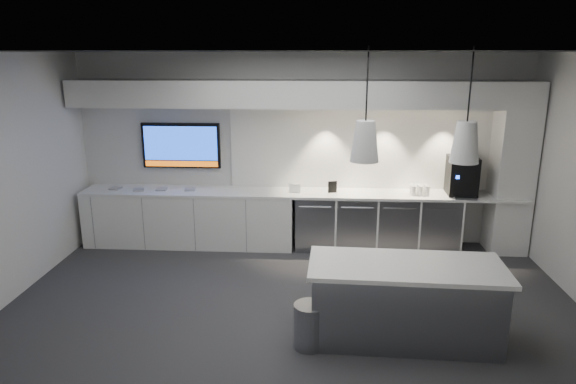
# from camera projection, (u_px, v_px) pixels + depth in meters

# --- Properties ---
(floor) EXTENTS (7.00, 7.00, 0.00)m
(floor) POSITION_uv_depth(u_px,v_px,m) (292.00, 312.00, 6.11)
(floor) COLOR #333336
(floor) RESTS_ON ground
(ceiling) EXTENTS (7.00, 7.00, 0.00)m
(ceiling) POSITION_uv_depth(u_px,v_px,m) (293.00, 51.00, 5.32)
(ceiling) COLOR black
(ceiling) RESTS_ON wall_back
(wall_back) EXTENTS (7.00, 0.00, 7.00)m
(wall_back) POSITION_uv_depth(u_px,v_px,m) (300.00, 150.00, 8.12)
(wall_back) COLOR silver
(wall_back) RESTS_ON floor
(wall_front) EXTENTS (7.00, 0.00, 7.00)m
(wall_front) POSITION_uv_depth(u_px,v_px,m) (272.00, 292.00, 3.30)
(wall_front) COLOR silver
(wall_front) RESTS_ON floor
(back_counter) EXTENTS (6.80, 0.65, 0.04)m
(back_counter) POSITION_uv_depth(u_px,v_px,m) (299.00, 193.00, 7.97)
(back_counter) COLOR white
(back_counter) RESTS_ON left_base_cabinets
(left_base_cabinets) EXTENTS (3.30, 0.63, 0.86)m
(left_base_cabinets) POSITION_uv_depth(u_px,v_px,m) (190.00, 218.00, 8.19)
(left_base_cabinets) COLOR white
(left_base_cabinets) RESTS_ON floor
(fridge_unit_a) EXTENTS (0.60, 0.61, 0.85)m
(fridge_unit_a) POSITION_uv_depth(u_px,v_px,m) (315.00, 221.00, 8.07)
(fridge_unit_a) COLOR gray
(fridge_unit_a) RESTS_ON floor
(fridge_unit_b) EXTENTS (0.60, 0.61, 0.85)m
(fridge_unit_b) POSITION_uv_depth(u_px,v_px,m) (355.00, 222.00, 8.04)
(fridge_unit_b) COLOR gray
(fridge_unit_b) RESTS_ON floor
(fridge_unit_c) EXTENTS (0.60, 0.61, 0.85)m
(fridge_unit_c) POSITION_uv_depth(u_px,v_px,m) (396.00, 223.00, 8.00)
(fridge_unit_c) COLOR gray
(fridge_unit_c) RESTS_ON floor
(fridge_unit_d) EXTENTS (0.60, 0.61, 0.85)m
(fridge_unit_d) POSITION_uv_depth(u_px,v_px,m) (437.00, 223.00, 7.97)
(fridge_unit_d) COLOR gray
(fridge_unit_d) RESTS_ON floor
(backsplash) EXTENTS (4.60, 0.03, 1.30)m
(backsplash) POSITION_uv_depth(u_px,v_px,m) (377.00, 148.00, 8.02)
(backsplash) COLOR white
(backsplash) RESTS_ON wall_back
(soffit) EXTENTS (6.90, 0.60, 0.40)m
(soffit) POSITION_uv_depth(u_px,v_px,m) (300.00, 94.00, 7.59)
(soffit) COLOR white
(soffit) RESTS_ON wall_back
(column) EXTENTS (0.55, 0.55, 2.60)m
(column) POSITION_uv_depth(u_px,v_px,m) (512.00, 169.00, 7.70)
(column) COLOR white
(column) RESTS_ON floor
(wall_tv) EXTENTS (1.25, 0.07, 0.72)m
(wall_tv) POSITION_uv_depth(u_px,v_px,m) (181.00, 146.00, 8.16)
(wall_tv) COLOR black
(wall_tv) RESTS_ON wall_back
(island) EXTENTS (2.06, 0.95, 0.86)m
(island) POSITION_uv_depth(u_px,v_px,m) (404.00, 302.00, 5.44)
(island) COLOR gray
(island) RESTS_ON floor
(bin) EXTENTS (0.41, 0.41, 0.48)m
(bin) POSITION_uv_depth(u_px,v_px,m) (310.00, 325.00, 5.35)
(bin) COLOR gray
(bin) RESTS_ON floor
(coffee_machine) EXTENTS (0.45, 0.61, 0.77)m
(coffee_machine) POSITION_uv_depth(u_px,v_px,m) (462.00, 174.00, 7.77)
(coffee_machine) COLOR black
(coffee_machine) RESTS_ON back_counter
(sign_black) EXTENTS (0.14, 0.06, 0.18)m
(sign_black) POSITION_uv_depth(u_px,v_px,m) (332.00, 187.00, 7.90)
(sign_black) COLOR black
(sign_black) RESTS_ON back_counter
(sign_white) EXTENTS (0.18, 0.05, 0.14)m
(sign_white) POSITION_uv_depth(u_px,v_px,m) (295.00, 188.00, 7.89)
(sign_white) COLOR white
(sign_white) RESTS_ON back_counter
(cup_cluster) EXTENTS (0.28, 0.18, 0.15)m
(cup_cluster) POSITION_uv_depth(u_px,v_px,m) (420.00, 190.00, 7.77)
(cup_cluster) COLOR white
(cup_cluster) RESTS_ON back_counter
(tray_a) EXTENTS (0.18, 0.18, 0.02)m
(tray_a) POSITION_uv_depth(u_px,v_px,m) (115.00, 188.00, 8.12)
(tray_a) COLOR #989898
(tray_a) RESTS_ON back_counter
(tray_b) EXTENTS (0.20, 0.20, 0.02)m
(tray_b) POSITION_uv_depth(u_px,v_px,m) (139.00, 190.00, 8.03)
(tray_b) COLOR #989898
(tray_b) RESTS_ON back_counter
(tray_c) EXTENTS (0.17, 0.17, 0.02)m
(tray_c) POSITION_uv_depth(u_px,v_px,m) (161.00, 189.00, 8.07)
(tray_c) COLOR #989898
(tray_c) RESTS_ON back_counter
(tray_d) EXTENTS (0.18, 0.18, 0.02)m
(tray_d) POSITION_uv_depth(u_px,v_px,m) (190.00, 189.00, 8.06)
(tray_d) COLOR #989898
(tray_d) RESTS_ON back_counter
(pendant_left) EXTENTS (0.28, 0.28, 1.10)m
(pendant_left) POSITION_uv_depth(u_px,v_px,m) (365.00, 141.00, 5.02)
(pendant_left) COLOR white
(pendant_left) RESTS_ON ceiling
(pendant_right) EXTENTS (0.28, 0.28, 1.10)m
(pendant_right) POSITION_uv_depth(u_px,v_px,m) (465.00, 142.00, 4.96)
(pendant_right) COLOR white
(pendant_right) RESTS_ON ceiling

